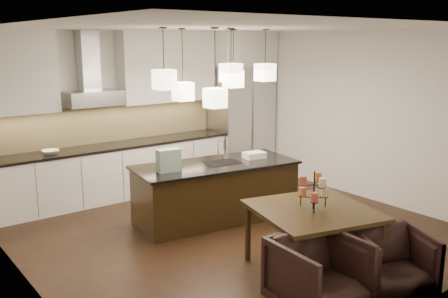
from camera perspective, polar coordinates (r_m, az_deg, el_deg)
floor at (r=7.15m, az=0.99°, el=-9.40°), size 5.50×5.50×0.02m
ceiling at (r=6.64m, az=1.08°, el=13.84°), size 5.50×5.50×0.02m
wall_back at (r=9.05m, az=-9.95°, el=4.29°), size 5.50×0.02×2.80m
wall_front at (r=4.95m, az=21.36°, el=-2.97°), size 5.50×0.02×2.80m
wall_left at (r=5.51m, az=-22.05°, el=-1.54°), size 0.02×5.50×2.80m
wall_right at (r=8.72m, az=15.41°, el=3.74°), size 0.02×5.50×2.80m
refrigerator at (r=9.93m, az=1.96°, el=3.28°), size 1.20×0.72×2.15m
fridge_panel at (r=9.81m, az=2.02°, el=11.38°), size 1.26×0.72×0.65m
lower_cabinets at (r=8.67m, az=-12.35°, el=-2.63°), size 4.21×0.62×0.88m
countertop at (r=8.57m, az=-12.49°, el=0.35°), size 4.21×0.66×0.04m
backsplash at (r=8.78m, az=-13.43°, el=2.81°), size 4.21×0.02×0.63m
upper_cab_left at (r=8.04m, az=-23.01°, el=8.08°), size 1.25×0.35×1.25m
upper_cab_right at (r=9.08m, az=-6.44°, el=9.34°), size 1.85×0.35×1.25m
hood_canopy at (r=8.37m, az=-14.76°, el=5.64°), size 0.90×0.52×0.24m
hood_chimney at (r=8.42m, az=-15.29°, el=9.76°), size 0.30×0.28×0.96m
fruit_bowl at (r=8.13m, az=-19.21°, el=-0.32°), size 0.29×0.29×0.06m
island_body at (r=7.47m, az=-0.96°, el=-5.00°), size 2.45×1.27×0.82m
island_top at (r=7.35m, az=-0.97°, el=-1.80°), size 2.53×1.35×0.04m
faucet at (r=7.43m, az=-0.68°, el=-0.09°), size 0.13×0.24×0.36m
tote_bag at (r=6.90m, az=-6.35°, el=-1.29°), size 0.34×0.21×0.32m
food_container at (r=7.68m, az=3.47°, el=-0.69°), size 0.35×0.27×0.09m
dining_table at (r=5.94m, az=10.01°, el=-10.20°), size 1.54×1.54×0.76m
candelabra at (r=5.73m, az=10.24°, el=-4.63°), size 0.44×0.44×0.45m
candle_a at (r=5.82m, az=11.40°, el=-4.85°), size 0.09×0.09×0.10m
candle_b at (r=5.81m, az=8.98°, el=-4.80°), size 0.09×0.09×0.10m
candle_c at (r=5.61m, az=10.29°, el=-5.46°), size 0.09×0.09×0.10m
candle_d at (r=5.83m, az=10.71°, el=-3.13°), size 0.09×0.09×0.10m
candle_e at (r=5.65m, az=9.05°, el=-3.58°), size 0.09×0.09×0.10m
candle_f at (r=5.61m, az=11.19°, el=-3.78°), size 0.09×0.09×0.10m
armchair_left at (r=5.15m, az=10.74°, el=-13.92°), size 0.85×0.88×0.75m
armchair_right at (r=5.69m, az=18.63°, el=-12.11°), size 1.00×1.00×0.69m
pendant_a at (r=6.58m, az=-6.86°, el=7.88°), size 0.24×0.24×0.26m
pendant_b at (r=7.18m, az=-4.71°, el=6.56°), size 0.24×0.24×0.26m
pendant_c at (r=7.00m, az=0.79°, el=8.70°), size 0.24×0.24×0.26m
pendant_d at (r=7.69m, az=1.05°, el=8.01°), size 0.24×0.24×0.26m
pendant_e at (r=7.62m, az=4.71°, el=8.73°), size 0.24×0.24×0.26m
pendant_f at (r=6.67m, az=-1.02°, el=5.85°), size 0.24×0.24×0.26m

